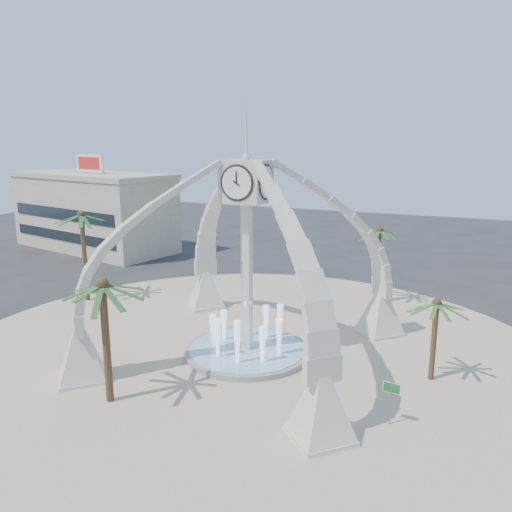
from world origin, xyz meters
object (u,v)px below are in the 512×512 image
at_px(palm_east, 437,304).
at_px(palm_west, 81,216).
at_px(clock_tower, 247,256).
at_px(palm_north, 380,231).
at_px(fountain, 247,350).
at_px(palm_south, 102,286).
at_px(street_sign, 391,393).

height_order(palm_east, palm_west, palm_west).
distance_m(clock_tower, palm_east, 11.32).
height_order(clock_tower, palm_north, clock_tower).
bearing_deg(palm_north, palm_east, -66.07).
height_order(fountain, palm_north, palm_north).
distance_m(palm_west, palm_south, 18.57).
relative_size(clock_tower, palm_north, 2.54).
bearing_deg(palm_north, palm_south, -113.07).
distance_m(palm_east, palm_north, 14.02).
distance_m(clock_tower, palm_north, 14.94).
height_order(palm_south, street_sign, palm_south).
distance_m(palm_north, palm_south, 24.18).
relative_size(palm_west, palm_north, 1.17).
height_order(fountain, palm_east, palm_east).
bearing_deg(palm_north, clock_tower, -111.41).
bearing_deg(fountain, palm_south, -115.74).
xyz_separation_m(fountain, palm_east, (11.10, 1.18, 4.29)).
distance_m(fountain, palm_east, 11.96).
relative_size(fountain, street_sign, 3.43).
bearing_deg(palm_north, palm_west, -157.68).
height_order(clock_tower, fountain, clock_tower).
bearing_deg(street_sign, clock_tower, 163.17).
relative_size(palm_east, street_sign, 2.25).
xyz_separation_m(palm_north, street_sign, (4.30, -18.50, -4.54)).
bearing_deg(street_sign, palm_south, -156.38).
xyz_separation_m(palm_north, palm_south, (-9.48, -22.25, 0.10)).
bearing_deg(clock_tower, palm_west, 165.37).
height_order(palm_west, palm_south, palm_west).
bearing_deg(palm_south, clock_tower, 64.26).
height_order(fountain, palm_west, palm_west).
height_order(palm_west, street_sign, palm_west).
bearing_deg(palm_east, clock_tower, -173.93).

